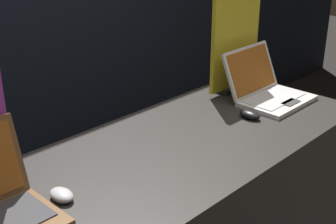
# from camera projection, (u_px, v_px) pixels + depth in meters

# --- Properties ---
(mouse_front) EXTENTS (0.06, 0.09, 0.03)m
(mouse_front) POSITION_uv_depth(u_px,v_px,m) (62.00, 195.00, 1.42)
(mouse_front) COLOR #B2B2B7
(mouse_front) RESTS_ON display_counter
(laptop_back) EXTENTS (0.34, 0.32, 0.23)m
(laptop_back) POSITION_uv_depth(u_px,v_px,m) (267.00, 89.00, 2.18)
(laptop_back) COLOR silver
(laptop_back) RESTS_ON display_counter
(mouse_back) EXTENTS (0.06, 0.10, 0.03)m
(mouse_back) POSITION_uv_depth(u_px,v_px,m) (250.00, 114.00, 1.99)
(mouse_back) COLOR black
(mouse_back) RESTS_ON display_counter
(promo_stand_back) EXTENTS (0.34, 0.07, 0.47)m
(promo_stand_back) POSITION_uv_depth(u_px,v_px,m) (235.00, 45.00, 2.23)
(promo_stand_back) COLOR black
(promo_stand_back) RESTS_ON display_counter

